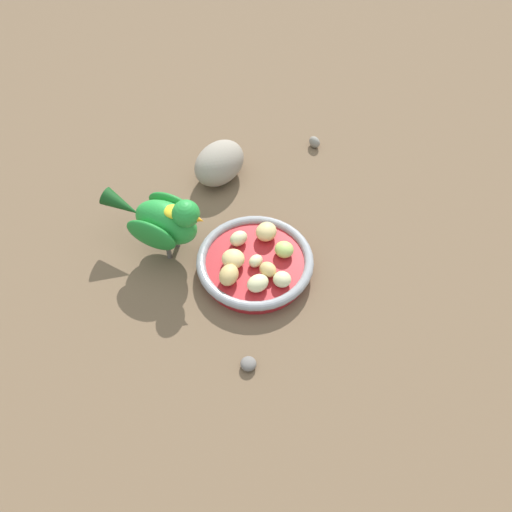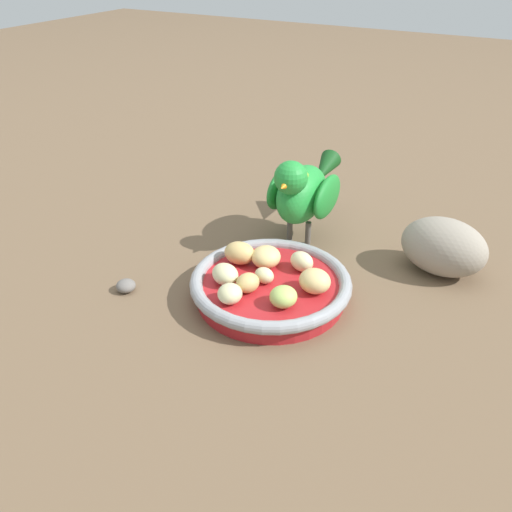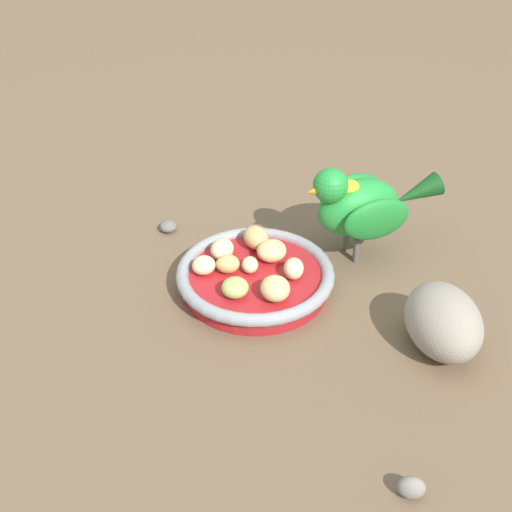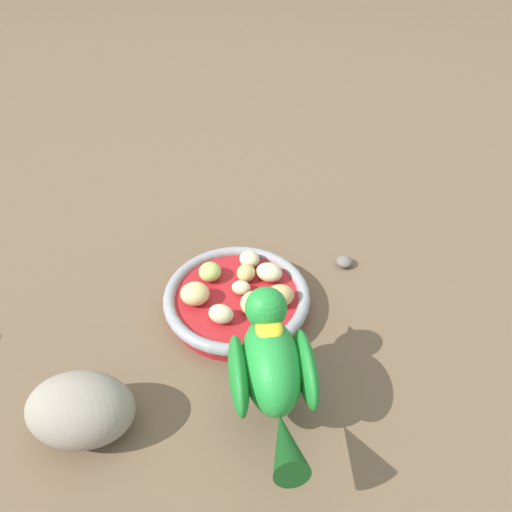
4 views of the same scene
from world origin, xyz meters
name	(u,v)px [view 4 (image 4 of 4)]	position (x,y,z in m)	size (l,w,h in m)	color
ground_plane	(229,324)	(0.00, 0.00, 0.00)	(4.00, 4.00, 0.00)	brown
feeding_bowl	(237,299)	(0.01, 0.03, 0.02)	(0.19, 0.19, 0.03)	#AD1E23
apple_piece_0	(241,288)	(0.02, 0.03, 0.03)	(0.02, 0.02, 0.02)	beige
apple_piece_1	(221,314)	(-0.01, -0.01, 0.04)	(0.03, 0.02, 0.02)	beige
apple_piece_2	(210,272)	(-0.02, 0.06, 0.04)	(0.03, 0.03, 0.02)	#B2CC66
apple_piece_3	(269,272)	(0.06, 0.06, 0.04)	(0.04, 0.03, 0.02)	beige
apple_piece_4	(255,304)	(0.03, 0.00, 0.04)	(0.04, 0.04, 0.03)	#E5C67F
apple_piece_5	(279,296)	(0.07, 0.01, 0.04)	(0.04, 0.03, 0.03)	tan
apple_piece_6	(195,294)	(-0.04, 0.02, 0.04)	(0.04, 0.03, 0.03)	#E5C67F
apple_piece_7	(249,259)	(0.03, 0.09, 0.03)	(0.03, 0.03, 0.02)	beige
apple_piece_8	(246,273)	(0.03, 0.06, 0.04)	(0.03, 0.02, 0.02)	tan
parrot	(272,365)	(0.04, -0.12, 0.08)	(0.09, 0.19, 0.13)	#59544C
rock_large	(81,409)	(-0.15, -0.13, 0.04)	(0.11, 0.08, 0.07)	gray
pebble_0	(344,262)	(0.17, 0.10, 0.01)	(0.02, 0.02, 0.02)	slate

